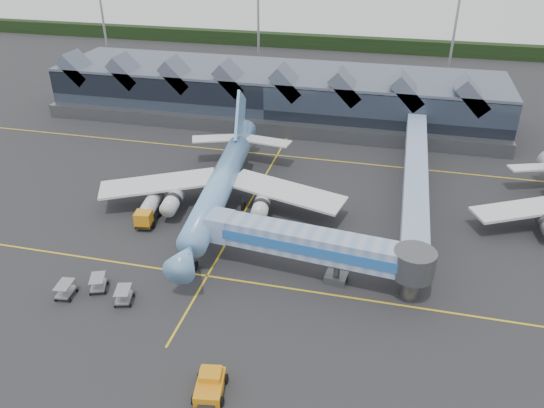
% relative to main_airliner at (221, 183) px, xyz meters
% --- Properties ---
extents(ground, '(260.00, 260.00, 0.00)m').
position_rel_main_airliner_xyz_m(ground, '(3.46, -8.15, -3.90)').
color(ground, '#242326').
rests_on(ground, ground).
extents(taxi_stripes, '(120.00, 60.00, 0.01)m').
position_rel_main_airliner_xyz_m(taxi_stripes, '(3.46, 1.85, -3.89)').
color(taxi_stripes, yellow).
rests_on(taxi_stripes, ground).
extents(tree_line_far, '(260.00, 4.00, 4.00)m').
position_rel_main_airliner_xyz_m(tree_line_far, '(3.46, 101.85, -1.90)').
color(tree_line_far, black).
rests_on(tree_line_far, ground).
extents(terminal, '(90.00, 22.25, 12.52)m').
position_rel_main_airliner_xyz_m(terminal, '(-1.60, 39.20, 0.98)').
color(terminal, black).
rests_on(terminal, ground).
extents(light_masts, '(132.40, 42.56, 22.45)m').
position_rel_main_airliner_xyz_m(light_masts, '(24.46, 54.65, 8.59)').
color(light_masts, '#9B9EA3').
rests_on(light_masts, ground).
extents(main_airliner, '(35.72, 41.30, 13.26)m').
position_rel_main_airliner_xyz_m(main_airliner, '(0.00, 0.00, 0.00)').
color(main_airliner, '#679AD0').
rests_on(main_airliner, ground).
extents(jet_bridge, '(26.55, 6.59, 6.17)m').
position_rel_main_airliner_xyz_m(jet_bridge, '(17.22, -13.41, 0.41)').
color(jet_bridge, '#7695C5').
rests_on(jet_bridge, ground).
extents(fuel_truck, '(3.42, 8.68, 2.88)m').
position_rel_main_airliner_xyz_m(fuel_truck, '(-8.79, -4.94, -2.28)').
color(fuel_truck, black).
rests_on(fuel_truck, ground).
extents(pushback_tug, '(3.28, 4.61, 1.91)m').
position_rel_main_airliner_xyz_m(pushback_tug, '(9.58, -32.30, -3.04)').
color(pushback_tug, orange).
rests_on(pushback_tug, ground).
extents(baggage_carts, '(8.72, 4.67, 1.71)m').
position_rel_main_airliner_xyz_m(baggage_carts, '(-7.27, -22.53, -2.93)').
color(baggage_carts, gray).
rests_on(baggage_carts, ground).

